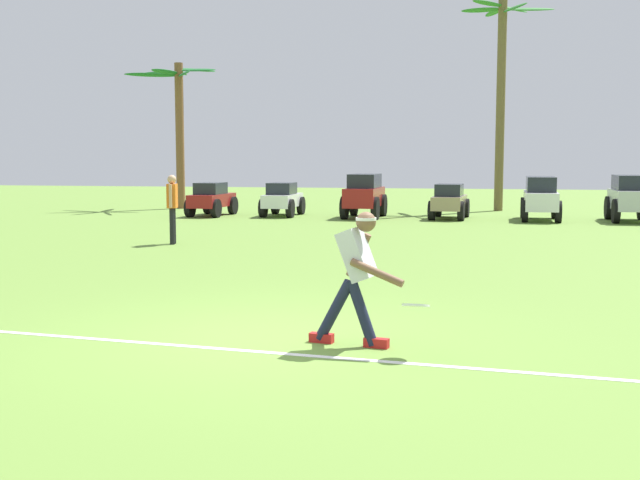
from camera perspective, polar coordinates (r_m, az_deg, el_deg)
name	(u,v)px	position (r m, az deg, el deg)	size (l,w,h in m)	color
ground_plane	(265,337)	(8.94, -3.96, -6.92)	(80.00, 80.00, 0.00)	olive
field_line_paint	(249,351)	(8.34, -5.08, -7.86)	(26.98, 0.09, 0.01)	white
frisbee_thrower	(356,271)	(8.40, 2.60, -2.21)	(1.06, 0.60, 1.42)	#191E38
frisbee_in_flight	(416,305)	(8.05, 6.83, -4.64)	(0.29, 0.29, 0.08)	white
teammate_near_sideline	(172,203)	(18.35, -10.46, 2.64)	(0.26, 0.50, 1.56)	black
parked_car_slot_a	(212,199)	(26.76, -7.72, 2.93)	(1.22, 2.25, 1.10)	maroon
parked_car_slot_b	(282,199)	(26.48, -2.69, 2.94)	(1.12, 2.22, 1.10)	silver
parked_car_slot_c	(364,194)	(25.76, 3.17, 3.25)	(1.27, 2.40, 1.40)	maroon
parked_car_slot_d	(449,201)	(25.60, 9.18, 2.77)	(1.27, 2.27, 1.10)	#998466
parked_car_slot_e	(541,197)	(25.61, 15.41, 2.98)	(1.23, 2.43, 1.34)	silver
parked_car_slot_f	(630,197)	(25.95, 21.15, 2.87)	(1.22, 2.37, 1.40)	#B7BABF
palm_tree_far_left	(178,117)	(30.60, -10.03, 8.59)	(3.27, 3.25, 5.39)	brown
palm_tree_left_of_centre	(501,86)	(29.70, 12.77, 10.64)	(3.29, 3.31, 7.50)	brown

